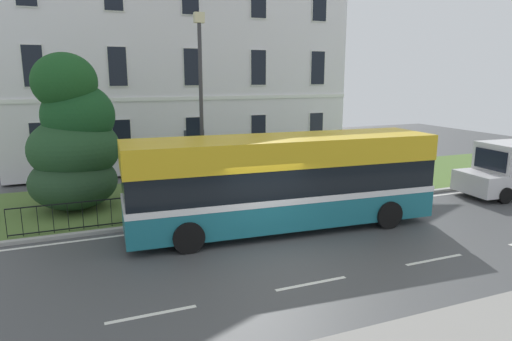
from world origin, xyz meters
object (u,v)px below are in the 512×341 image
georgian_townhouse (174,43)px  litter_bin (136,203)px  street_lamp_post (201,102)px  single_decker_bus (283,181)px  evergreen_tree (74,142)px

georgian_townhouse → litter_bin: (-4.09, -11.61, -6.34)m
street_lamp_post → litter_bin: size_ratio=6.11×
single_decker_bus → litter_bin: size_ratio=9.01×
evergreen_tree → street_lamp_post: 5.12m
single_decker_bus → street_lamp_post: 4.30m
street_lamp_post → georgian_townhouse: bearing=82.3°
evergreen_tree → litter_bin: (1.89, -2.32, -2.01)m
evergreen_tree → single_decker_bus: (6.48, -4.82, -1.05)m
evergreen_tree → litter_bin: bearing=-50.8°
georgian_townhouse → evergreen_tree: 11.87m
evergreen_tree → single_decker_bus: evergreen_tree is taller
georgian_townhouse → evergreen_tree: (-5.99, -9.29, -4.33)m
street_lamp_post → single_decker_bus: bearing=-53.9°
georgian_townhouse → litter_bin: bearing=-109.4°
evergreen_tree → litter_bin: 3.61m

